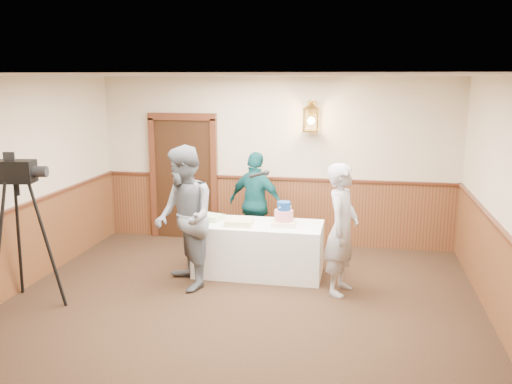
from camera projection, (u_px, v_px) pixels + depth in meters
ground at (225, 333)px, 6.01m from camera, size 7.00×7.00×0.00m
room_shell at (229, 191)px, 6.14m from camera, size 6.02×7.02×2.81m
display_table at (259, 249)px, 7.75m from camera, size 1.80×0.80×0.75m
tiered_cake at (284, 216)px, 7.56m from camera, size 0.35×0.35×0.34m
sheet_cake_yellow at (239, 223)px, 7.58m from camera, size 0.38×0.29×0.08m
sheet_cake_green at (211, 217)px, 7.86m from camera, size 0.39×0.35×0.08m
interviewer at (184, 218)px, 7.14m from camera, size 1.62×1.18×1.92m
baker at (342, 229)px, 6.98m from camera, size 0.56×0.71×1.72m
assistant_p at (256, 204)px, 8.57m from camera, size 1.04×0.70×1.64m
tv_camera_rig at (22, 242)px, 6.56m from camera, size 0.72×0.67×1.83m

